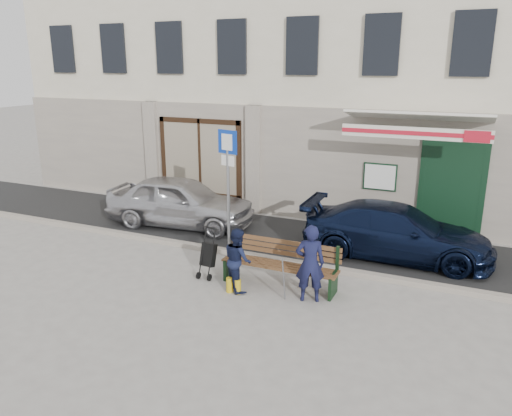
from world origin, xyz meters
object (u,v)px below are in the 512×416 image
Objects in this scene: bench at (278,264)px; woman at (238,259)px; parking_sign at (228,171)px; man at (310,263)px; stroller at (208,256)px; car_silver at (180,201)px; car_navy at (397,232)px.

woman reaches higher than bench.
bench is (1.78, -1.34, -1.52)m from parking_sign.
woman is at bearing -15.51° from man.
car_silver is at bearing 137.86° from stroller.
car_silver is 4.66m from bench.
parking_sign is 1.92× the size of man.
bench is 1.58× the size of man.
stroller is (-1.50, -0.17, 0.01)m from bench.
car_navy is at bearing 44.93° from stroller.
stroller reaches higher than bench.
car_navy is 1.47× the size of parking_sign.
man reaches higher than woman.
car_navy is (5.83, 0.02, -0.07)m from car_silver.
man is at bearing 157.99° from car_navy.
woman is (-2.59, -3.05, 0.02)m from car_navy.
car_silver is 0.95× the size of car_navy.
car_navy is 4.15m from parking_sign.
woman is (1.13, -1.83, -1.34)m from parking_sign.
woman is (3.24, -3.03, -0.06)m from car_silver.
car_silver is at bearing 164.29° from parking_sign.
parking_sign is 3.32m from man.
car_silver is 2.75m from parking_sign.
stroller is (0.28, -1.51, -1.51)m from parking_sign.
woman is (-1.45, -0.12, -0.12)m from man.
car_navy is 3.22m from bench.
bench is 1.87× the size of woman.
stroller is (-0.85, 0.32, -0.17)m from woman.
car_navy is at bearing 32.21° from parking_sign.
bench is (3.90, -2.54, -0.24)m from car_silver.
bench is at bearing 12.99° from stroller.
bench is 2.28× the size of stroller.
stroller is at bearing 22.08° from woman.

